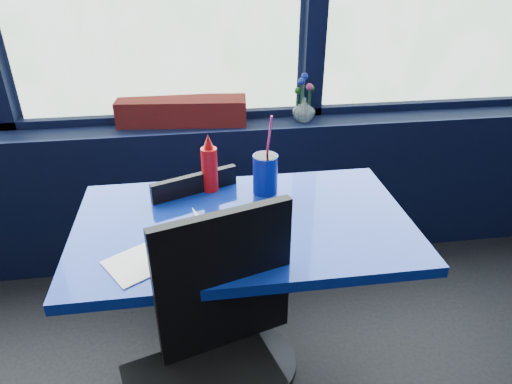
# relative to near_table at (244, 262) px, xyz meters

# --- Properties ---
(window_sill) EXTENTS (5.00, 0.26, 0.80)m
(window_sill) POSITION_rel_near_table_xyz_m (-0.30, 0.87, -0.17)
(window_sill) COLOR black
(window_sill) RESTS_ON ground
(near_table) EXTENTS (1.20, 0.70, 0.75)m
(near_table) POSITION_rel_near_table_xyz_m (0.00, 0.00, 0.00)
(near_table) COLOR black
(near_table) RESTS_ON ground
(chair_near_front) EXTENTS (0.55, 0.56, 0.98)m
(chair_near_front) POSITION_rel_near_table_xyz_m (-0.13, -0.43, -0.00)
(chair_near_front) COLOR black
(chair_near_front) RESTS_ON ground
(chair_near_back) EXTENTS (0.49, 0.49, 0.83)m
(chair_near_back) POSITION_rel_near_table_xyz_m (-0.13, 0.33, -0.09)
(chair_near_back) COLOR black
(chair_near_back) RESTS_ON ground
(planter_box) EXTENTS (0.66, 0.23, 0.13)m
(planter_box) POSITION_rel_near_table_xyz_m (-0.21, 0.89, 0.30)
(planter_box) COLOR maroon
(planter_box) RESTS_ON window_sill
(flower_vase) EXTENTS (0.13, 0.13, 0.25)m
(flower_vase) POSITION_rel_near_table_xyz_m (0.42, 0.84, 0.31)
(flower_vase) COLOR silver
(flower_vase) RESTS_ON window_sill
(food_basket) EXTENTS (0.33, 0.33, 0.11)m
(food_basket) POSITION_rel_near_table_xyz_m (-0.12, -0.18, 0.22)
(food_basket) COLOR #B20B0D
(food_basket) RESTS_ON near_table
(ketchup_bottle) EXTENTS (0.06, 0.06, 0.24)m
(ketchup_bottle) POSITION_rel_near_table_xyz_m (-0.10, 0.25, 0.29)
(ketchup_bottle) COLOR #B20B0D
(ketchup_bottle) RESTS_ON near_table
(soda_cup) EXTENTS (0.10, 0.10, 0.33)m
(soda_cup) POSITION_rel_near_table_xyz_m (0.11, 0.21, 0.26)
(soda_cup) COLOR navy
(soda_cup) RESTS_ON near_table
(napkin) EXTENTS (0.23, 0.23, 0.00)m
(napkin) POSITION_rel_near_table_xyz_m (-0.36, -0.20, 0.18)
(napkin) COLOR white
(napkin) RESTS_ON near_table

